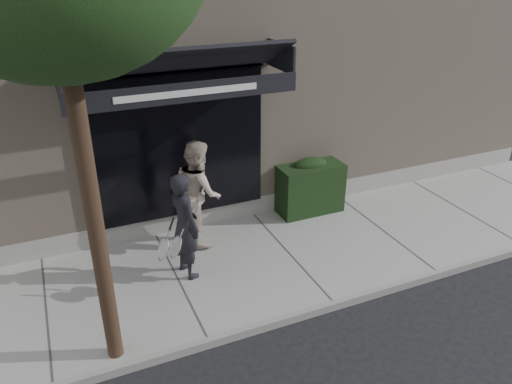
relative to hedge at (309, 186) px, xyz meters
name	(u,v)px	position (x,y,z in m)	size (l,w,h in m)	color
ground	(287,257)	(-1.10, -1.25, -0.66)	(80.00, 80.00, 0.00)	black
sidewalk	(287,254)	(-1.10, -1.25, -0.60)	(20.00, 3.00, 0.12)	gray
curb	(334,305)	(-1.10, -2.80, -0.59)	(20.00, 0.10, 0.14)	gray
building_facade	(195,53)	(-1.11, 3.71, 2.08)	(14.30, 8.04, 5.64)	tan
hedge	(309,186)	(0.00, 0.00, 0.00)	(1.30, 0.70, 1.14)	black
pedestrian_front	(185,226)	(-2.90, -1.17, 0.35)	(0.84, 0.94, 1.79)	black
pedestrian_back	(199,192)	(-2.36, -0.21, 0.41)	(0.75, 0.95, 1.91)	#C5B09D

